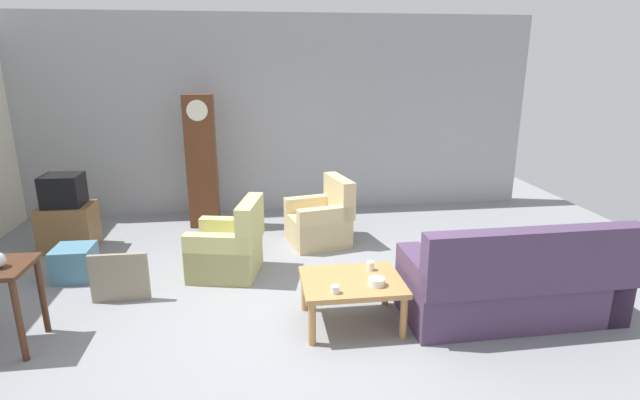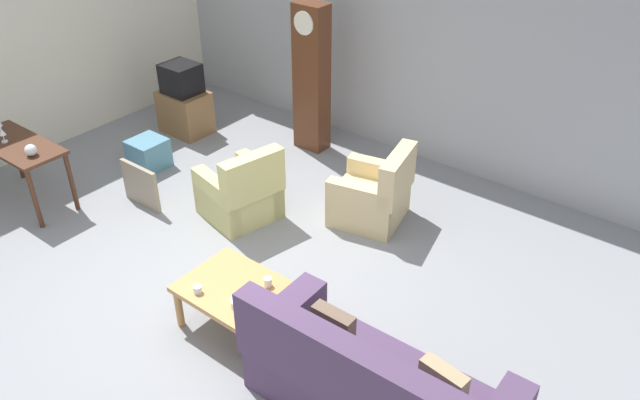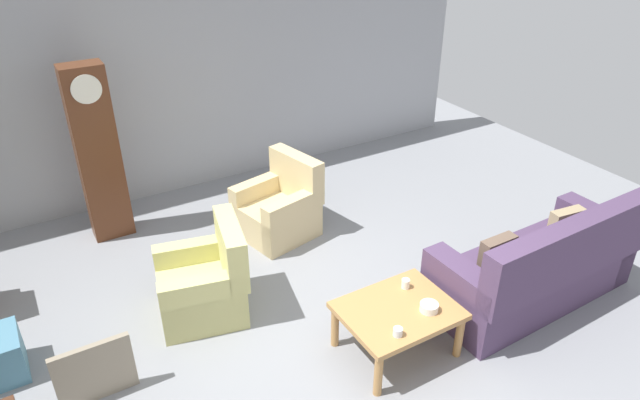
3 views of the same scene
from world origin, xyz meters
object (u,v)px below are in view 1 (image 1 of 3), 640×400
grandfather_clock (202,162)px  framed_picture_leaning (120,278)px  armchair_olive_near (229,250)px  storage_box_blue (75,263)px  couch_floral (513,286)px  tv_stand_cabinet (69,227)px  cup_blue_rimmed (335,289)px  tv_crt (63,190)px  bowl_white_stacked (377,282)px  coffee_table_wood (352,286)px  cup_white_porcelain (370,266)px  armchair_olive_far (321,222)px

grandfather_clock → framed_picture_leaning: 2.63m
armchair_olive_near → storage_box_blue: armchair_olive_near is taller
couch_floral → storage_box_blue: bearing=161.5°
tv_stand_cabinet → cup_blue_rimmed: tv_stand_cabinet is taller
couch_floral → tv_crt: (-5.01, 2.56, 0.47)m
tv_crt → bowl_white_stacked: bearing=-35.6°
framed_picture_leaning → bowl_white_stacked: 2.72m
grandfather_clock → storage_box_blue: (-1.34, -1.78, -0.81)m
coffee_table_wood → bowl_white_stacked: bowl_white_stacked is taller
grandfather_clock → cup_blue_rimmed: bearing=-66.9°
framed_picture_leaning → cup_blue_rimmed: 2.39m
grandfather_clock → cup_white_porcelain: (1.91, -3.02, -0.50)m
coffee_table_wood → framed_picture_leaning: 2.47m
tv_crt → bowl_white_stacked: 4.47m
tv_crt → cup_blue_rimmed: (3.22, -2.70, -0.32)m
armchair_olive_far → tv_stand_cabinet: size_ratio=1.38×
armchair_olive_near → tv_stand_cabinet: armchair_olive_near is taller
armchair_olive_near → armchair_olive_far: 1.52m
grandfather_clock → cup_white_porcelain: grandfather_clock is taller
armchair_olive_far → cup_white_porcelain: size_ratio=10.74×
couch_floral → grandfather_clock: (-3.27, 3.32, 0.66)m
storage_box_blue → bowl_white_stacked: bearing=-26.1°
bowl_white_stacked → tv_stand_cabinet: bearing=144.4°
cup_white_porcelain → bowl_white_stacked: (-0.02, -0.34, -0.01)m
armchair_olive_far → coffee_table_wood: (-0.00, -2.22, 0.09)m
armchair_olive_far → framed_picture_leaning: 2.76m
coffee_table_wood → tv_crt: (-3.42, 2.45, 0.43)m
tv_crt → bowl_white_stacked: size_ratio=3.06×
armchair_olive_near → tv_stand_cabinet: bearing=153.1°
couch_floral → armchair_olive_far: bearing=124.2°
framed_picture_leaning → cup_blue_rimmed: (2.14, -1.03, 0.23)m
armchair_olive_near → cup_white_porcelain: size_ratio=10.72×
armchair_olive_near → bowl_white_stacked: (1.43, -1.48, 0.19)m
couch_floral → tv_crt: couch_floral is taller
couch_floral → bowl_white_stacked: bearing=-178.5°
couch_floral → tv_stand_cabinet: (-5.01, 2.56, -0.05)m
armchair_olive_near → armchair_olive_far: same height
framed_picture_leaning → storage_box_blue: bearing=135.9°
cup_blue_rimmed → bowl_white_stacked: 0.42m
coffee_table_wood → cup_white_porcelain: size_ratio=11.02×
tv_crt → cup_blue_rimmed: 4.21m
framed_picture_leaning → grandfather_clock: bearing=74.8°
framed_picture_leaning → cup_blue_rimmed: size_ratio=7.79×
tv_stand_cabinet → bowl_white_stacked: tv_stand_cabinet is taller
tv_crt → storage_box_blue: bearing=-68.5°
cup_blue_rimmed → bowl_white_stacked: (0.41, 0.11, -0.00)m
tv_crt → framed_picture_leaning: tv_crt is taller
armchair_olive_far → tv_crt: (-3.42, 0.22, 0.52)m
grandfather_clock → tv_crt: bearing=-156.2°
armchair_olive_near → coffee_table_wood: armchair_olive_near is taller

